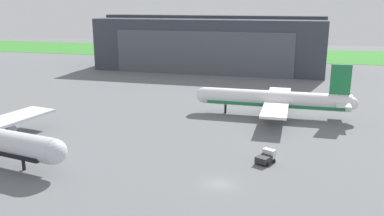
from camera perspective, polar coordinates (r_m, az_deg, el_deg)
name	(u,v)px	position (r m, az deg, el deg)	size (l,w,h in m)	color
ground_plane	(219,184)	(63.18, 3.85, -10.64)	(440.00, 440.00, 0.00)	slate
grass_field_strip	(280,54)	(221.92, 12.30, 7.36)	(440.00, 56.00, 0.08)	#37832F
maintenance_hangar	(211,43)	(169.62, 2.68, 9.05)	(89.98, 32.45, 21.75)	#383D47
airliner_far_right	(274,100)	(99.81, 11.42, 1.14)	(38.47, 30.73, 13.25)	white
fuel_bowser	(266,157)	(71.70, 10.35, -6.82)	(3.54, 4.11, 2.17)	silver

